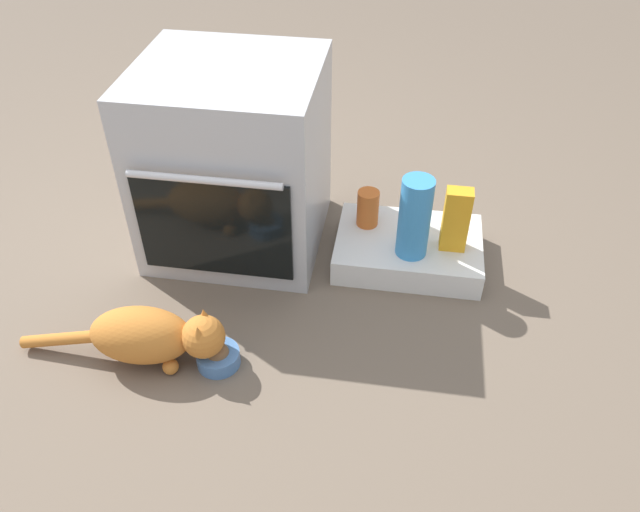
% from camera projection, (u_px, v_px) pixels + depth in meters
% --- Properties ---
extents(ground, '(8.00, 8.00, 0.00)m').
position_uv_depth(ground, '(193.00, 322.00, 2.11)').
color(ground, '#6B5B4C').
extents(oven, '(0.61, 0.62, 0.69)m').
position_uv_depth(oven, '(234.00, 160.00, 2.24)').
color(oven, '#B7BABF').
rests_on(oven, ground).
extents(pantry_cabinet, '(0.53, 0.37, 0.10)m').
position_uv_depth(pantry_cabinet, '(408.00, 249.00, 2.32)').
color(pantry_cabinet, white).
rests_on(pantry_cabinet, ground).
extents(food_bowl, '(0.14, 0.14, 0.08)m').
position_uv_depth(food_bowl, '(218.00, 356.00, 1.95)').
color(food_bowl, '#4C7AB7').
rests_on(food_bowl, ground).
extents(cat, '(0.66, 0.20, 0.20)m').
position_uv_depth(cat, '(151.00, 336.00, 1.92)').
color(cat, '#C6752D').
rests_on(cat, ground).
extents(water_bottle, '(0.11, 0.11, 0.30)m').
position_uv_depth(water_bottle, '(415.00, 218.00, 2.13)').
color(water_bottle, '#388CD1').
rests_on(water_bottle, pantry_cabinet).
extents(juice_carton, '(0.09, 0.06, 0.24)m').
position_uv_depth(juice_carton, '(456.00, 220.00, 2.18)').
color(juice_carton, orange).
rests_on(juice_carton, pantry_cabinet).
extents(sauce_jar, '(0.08, 0.08, 0.14)m').
position_uv_depth(sauce_jar, '(368.00, 208.00, 2.31)').
color(sauce_jar, '#D16023').
rests_on(sauce_jar, pantry_cabinet).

